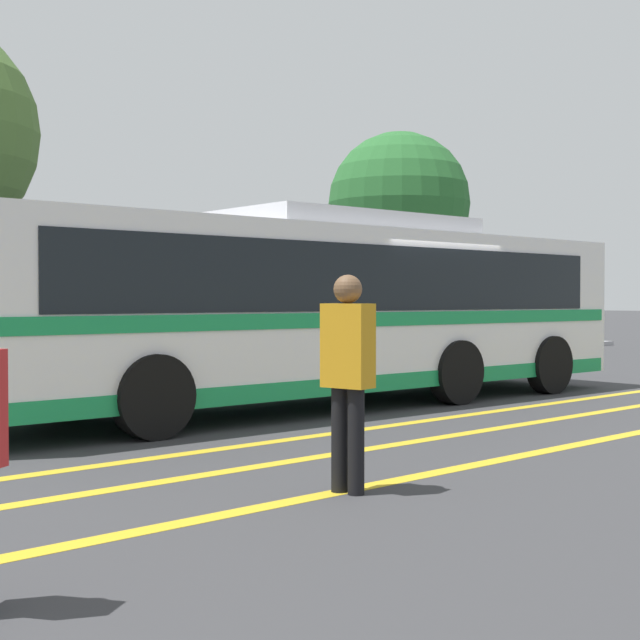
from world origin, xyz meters
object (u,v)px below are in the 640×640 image
Objects in this scene: transit_bus at (321,306)px; pedestrian_1 at (348,368)px; parked_car_3 at (331,337)px; tree_1 at (399,203)px; parked_car_2 at (121,347)px.

transit_bus reaches higher than pedestrian_1.
transit_bus is 2.73× the size of parked_car_3.
parked_car_3 is at bearing -147.64° from tree_1.
parked_car_3 is (5.81, 0.49, 0.02)m from parked_car_2.
tree_1 is (16.32, 14.61, 3.72)m from pedestrian_1.
parked_car_3 is 2.39× the size of pedestrian_1.
tree_1 reaches higher than pedestrian_1.
parked_car_2 is at bearing -29.83° from pedestrian_1.
pedestrian_1 is 22.22m from tree_1.
transit_bus is 4.89m from parked_car_2.
pedestrian_1 is 0.26× the size of tree_1.
parked_car_3 is 13.45m from pedestrian_1.
transit_bus is 1.69× the size of tree_1.
pedestrian_1 is at bearing 138.12° from parked_car_3.
tree_1 reaches higher than parked_car_3.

